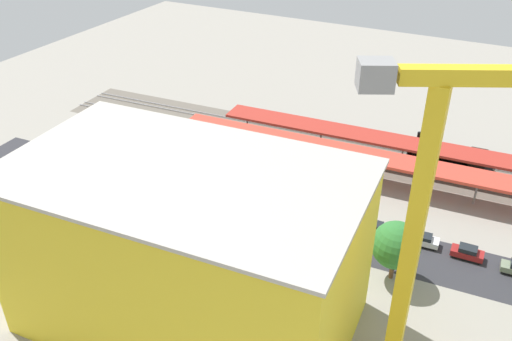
% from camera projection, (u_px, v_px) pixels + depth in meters
% --- Properties ---
extents(ground_plane, '(190.61, 190.61, 0.00)m').
position_uv_depth(ground_plane, '(328.00, 219.00, 77.30)').
color(ground_plane, gray).
rests_on(ground_plane, ground).
extents(rail_bed, '(119.68, 19.74, 0.01)m').
position_uv_depth(rail_bed, '(371.00, 155.00, 93.33)').
color(rail_bed, '#665E54').
rests_on(rail_bed, ground).
extents(street_asphalt, '(119.44, 15.46, 0.01)m').
position_uv_depth(street_asphalt, '(319.00, 231.00, 74.80)').
color(street_asphalt, '#2D2D33').
rests_on(street_asphalt, ground).
extents(track_rails, '(118.96, 13.32, 0.12)m').
position_uv_depth(track_rails, '(371.00, 154.00, 93.24)').
color(track_rails, '#9E9EA8').
rests_on(track_rails, ground).
extents(platform_canopy_near, '(66.54, 8.57, 4.67)m').
position_uv_depth(platform_canopy_near, '(377.00, 158.00, 83.52)').
color(platform_canopy_near, '#C63D2D').
rests_on(platform_canopy_near, ground).
extents(platform_canopy_far, '(62.55, 8.35, 4.44)m').
position_uv_depth(platform_canopy_far, '(404.00, 143.00, 88.21)').
color(platform_canopy_far, '#A82D23').
rests_on(platform_canopy_far, ground).
extents(locomotive, '(13.82, 3.32, 4.95)m').
position_uv_depth(locomotive, '(450.00, 156.00, 89.57)').
color(locomotive, black).
rests_on(locomotive, ground).
extents(parked_car_2, '(4.06, 1.90, 1.69)m').
position_uv_depth(parked_car_2, '(467.00, 253.00, 69.62)').
color(parked_car_2, black).
rests_on(parked_car_2, ground).
extents(parked_car_3, '(4.61, 2.12, 1.57)m').
position_uv_depth(parked_car_3, '(421.00, 240.00, 72.04)').
color(parked_car_3, black).
rests_on(parked_car_3, ground).
extents(parked_car_4, '(4.74, 1.92, 1.56)m').
position_uv_depth(parked_car_4, '(373.00, 228.00, 74.35)').
color(parked_car_4, black).
rests_on(parked_car_4, ground).
extents(construction_building, '(35.52, 21.94, 18.70)m').
position_uv_depth(construction_building, '(188.00, 252.00, 56.39)').
color(construction_building, yellow).
rests_on(construction_building, ground).
extents(construction_roof_slab, '(36.15, 22.57, 0.40)m').
position_uv_depth(construction_roof_slab, '(181.00, 173.00, 51.52)').
color(construction_roof_slab, '#B7B2A8').
rests_on(construction_roof_slab, construction_building).
extents(tower_crane, '(19.53, 10.58, 33.32)m').
position_uv_depth(tower_crane, '(426.00, 235.00, 43.12)').
color(tower_crane, gray).
rests_on(tower_crane, ground).
extents(box_truck_0, '(8.54, 3.42, 3.62)m').
position_uv_depth(box_truck_0, '(213.00, 221.00, 73.83)').
color(box_truck_0, black).
rests_on(box_truck_0, ground).
extents(box_truck_1, '(9.63, 2.85, 3.41)m').
position_uv_depth(box_truck_1, '(255.00, 226.00, 73.00)').
color(box_truck_1, black).
rests_on(box_truck_1, ground).
extents(street_tree_0, '(5.42, 5.42, 7.96)m').
position_uv_depth(street_tree_0, '(79.00, 149.00, 84.15)').
color(street_tree_0, brown).
rests_on(street_tree_0, ground).
extents(street_tree_1, '(5.84, 5.84, 7.92)m').
position_uv_depth(street_tree_1, '(396.00, 245.00, 64.24)').
color(street_tree_1, brown).
rests_on(street_tree_1, ground).
extents(traffic_light, '(0.50, 0.36, 6.40)m').
position_uv_depth(traffic_light, '(235.00, 203.00, 73.24)').
color(traffic_light, '#333333').
rests_on(traffic_light, ground).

